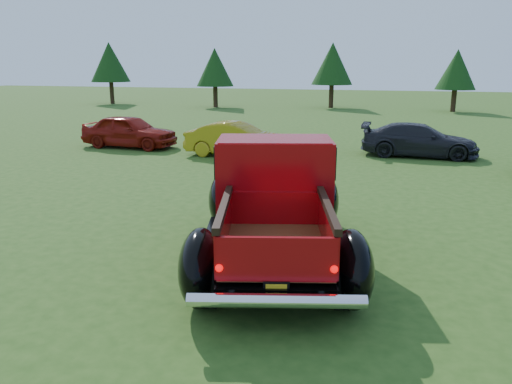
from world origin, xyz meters
TOP-DOWN VIEW (x-y plane):
  - ground at (0.00, 0.00)m, footprint 120.00×120.00m
  - tree_far_west at (-22.00, 30.00)m, footprint 3.33×3.33m
  - tree_west at (-12.00, 29.00)m, footprint 2.94×2.94m
  - tree_mid_left at (-3.00, 31.00)m, footprint 3.20×3.20m
  - tree_mid_right at (6.00, 30.00)m, footprint 2.82×2.82m
  - pickup_truck at (0.20, -0.65)m, footprint 3.76×5.96m
  - show_car_red at (-8.39, 9.17)m, footprint 4.01×1.77m
  - show_car_yellow at (-3.50, 8.48)m, footprint 3.82×1.34m
  - show_car_grey at (3.05, 10.28)m, footprint 4.24×1.77m

SIDE VIEW (x-z plane):
  - ground at x=0.00m, z-range 0.00..0.00m
  - show_car_grey at x=3.05m, z-range 0.00..1.22m
  - show_car_yellow at x=-3.50m, z-range 0.00..1.26m
  - show_car_red at x=-8.39m, z-range 0.00..1.34m
  - pickup_truck at x=0.20m, z-range -0.05..2.03m
  - tree_mid_right at x=6.00m, z-range 0.77..5.17m
  - tree_west at x=-12.00m, z-range 0.81..5.41m
  - tree_mid_left at x=-3.00m, z-range 0.88..5.88m
  - tree_far_west at x=-22.00m, z-range 0.92..6.12m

